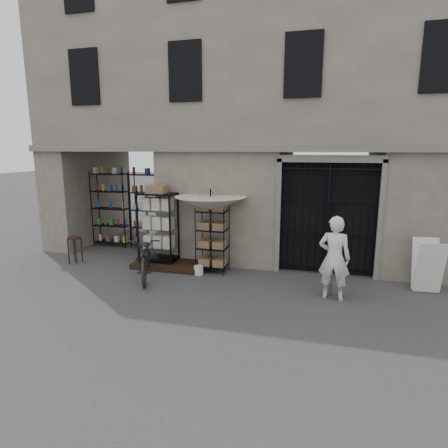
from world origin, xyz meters
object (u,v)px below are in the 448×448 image
(bicycle, at_px, (147,277))
(shopkeeper, at_px, (332,298))
(wire_rack, at_px, (213,240))
(easel_sign, at_px, (428,266))
(wooden_stool, at_px, (75,249))
(market_umbrella, at_px, (211,200))
(display_cabinet, at_px, (158,231))
(white_bucket, at_px, (199,270))
(steel_bollard, at_px, (329,279))

(bicycle, bearing_deg, shopkeeper, -25.28)
(wire_rack, distance_m, easel_sign, 5.16)
(wooden_stool, distance_m, shopkeeper, 7.17)
(easel_sign, bearing_deg, market_umbrella, 174.05)
(display_cabinet, xyz_separation_m, shopkeeper, (4.68, -1.17, -1.01))
(white_bucket, height_order, steel_bollard, steel_bollard)
(shopkeeper, bearing_deg, wooden_stool, 0.95)
(wooden_stool, bearing_deg, market_umbrella, 5.65)
(wooden_stool, distance_m, easel_sign, 9.20)
(market_umbrella, height_order, steel_bollard, market_umbrella)
(display_cabinet, relative_size, shopkeeper, 1.11)
(wooden_stool, xyz_separation_m, steel_bollard, (7.04, -0.59, -0.01))
(steel_bollard, relative_size, easel_sign, 0.64)
(display_cabinet, height_order, wooden_stool, display_cabinet)
(shopkeeper, bearing_deg, market_umbrella, -13.10)
(market_umbrella, xyz_separation_m, bicycle, (-1.41, -0.98, -1.92))
(white_bucket, xyz_separation_m, shopkeeper, (3.36, -0.73, -0.12))
(display_cabinet, xyz_separation_m, bicycle, (0.12, -0.98, -1.01))
(display_cabinet, height_order, easel_sign, display_cabinet)
(wire_rack, xyz_separation_m, easel_sign, (5.16, -0.11, -0.23))
(display_cabinet, bearing_deg, wooden_stool, -147.09)
(shopkeeper, xyz_separation_m, easel_sign, (2.08, 0.97, 0.62))
(white_bucket, xyz_separation_m, easel_sign, (5.44, 0.24, 0.51))
(wooden_stool, bearing_deg, white_bucket, -0.51)
(bicycle, relative_size, steel_bollard, 2.76)
(bicycle, relative_size, wooden_stool, 2.81)
(shopkeeper, distance_m, easel_sign, 2.38)
(wire_rack, bearing_deg, steel_bollard, -37.41)
(wire_rack, relative_size, steel_bollard, 2.25)
(wooden_stool, bearing_deg, easel_sign, 1.28)
(market_umbrella, xyz_separation_m, white_bucket, (-0.21, -0.43, -1.80))
(display_cabinet, xyz_separation_m, steel_bollard, (4.60, -0.98, -0.62))
(display_cabinet, relative_size, wire_rack, 1.18)
(white_bucket, bearing_deg, shopkeeper, -12.30)
(market_umbrella, distance_m, wooden_stool, 4.27)
(display_cabinet, height_order, market_umbrella, market_umbrella)
(market_umbrella, xyz_separation_m, easel_sign, (5.23, -0.19, -1.30))
(steel_bollard, bearing_deg, wire_rack, 163.38)
(wire_rack, bearing_deg, display_cabinet, 156.04)
(display_cabinet, height_order, white_bucket, display_cabinet)
(white_bucket, xyz_separation_m, wooden_stool, (-3.76, 0.03, 0.28))
(wire_rack, height_order, wooden_stool, wire_rack)
(market_umbrella, relative_size, wooden_stool, 3.50)
(bicycle, height_order, steel_bollard, bicycle)
(market_umbrella, relative_size, white_bucket, 10.89)
(easel_sign, bearing_deg, wire_rack, 174.94)
(white_bucket, distance_m, easel_sign, 5.47)
(wire_rack, height_order, bicycle, wire_rack)
(wooden_stool, height_order, shopkeeper, wooden_stool)
(display_cabinet, height_order, shopkeeper, display_cabinet)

